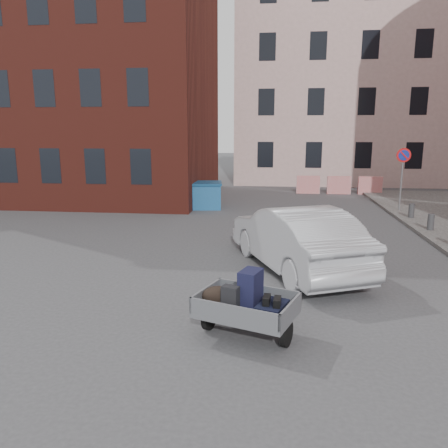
# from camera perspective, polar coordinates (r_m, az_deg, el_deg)

# --- Properties ---
(ground) EXTENTS (120.00, 120.00, 0.00)m
(ground) POSITION_cam_1_polar(r_m,az_deg,el_deg) (10.50, 3.14, -7.32)
(ground) COLOR #38383A
(ground) RESTS_ON ground
(building_brick) EXTENTS (12.00, 10.00, 14.00)m
(building_brick) POSITION_cam_1_polar(r_m,az_deg,el_deg) (25.05, -17.01, 19.67)
(building_brick) COLOR #591E16
(building_brick) RESTS_ON ground
(building_pink) EXTENTS (16.00, 8.00, 14.00)m
(building_pink) POSITION_cam_1_polar(r_m,az_deg,el_deg) (32.54, 16.93, 17.81)
(building_pink) COLOR tan
(building_pink) RESTS_ON ground
(far_building) EXTENTS (6.00, 6.00, 8.00)m
(far_building) POSITION_cam_1_polar(r_m,az_deg,el_deg) (37.94, -26.90, 11.61)
(far_building) COLOR maroon
(far_building) RESTS_ON ground
(no_parking_sign) EXTENTS (0.60, 0.09, 2.65)m
(no_parking_sign) POSITION_cam_1_polar(r_m,az_deg,el_deg) (20.18, 22.32, 7.02)
(no_parking_sign) COLOR gray
(no_parking_sign) RESTS_ON sidewalk
(barriers) EXTENTS (4.70, 0.18, 1.00)m
(barriers) POSITION_cam_1_polar(r_m,az_deg,el_deg) (25.33, 14.78, 4.93)
(barriers) COLOR red
(barriers) RESTS_ON ground
(trailer) EXTENTS (1.88, 1.98, 1.20)m
(trailer) POSITION_cam_1_polar(r_m,az_deg,el_deg) (7.54, 2.87, -10.39)
(trailer) COLOR black
(trailer) RESTS_ON ground
(dumpster) EXTENTS (3.01, 1.83, 1.19)m
(dumpster) POSITION_cam_1_polar(r_m,az_deg,el_deg) (20.07, -4.38, 3.79)
(dumpster) COLOR #205E99
(dumpster) RESTS_ON ground
(silver_car) EXTENTS (3.59, 5.29, 1.65)m
(silver_car) POSITION_cam_1_polar(r_m,az_deg,el_deg) (11.22, 9.30, -1.79)
(silver_car) COLOR #AFB0B6
(silver_car) RESTS_ON ground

